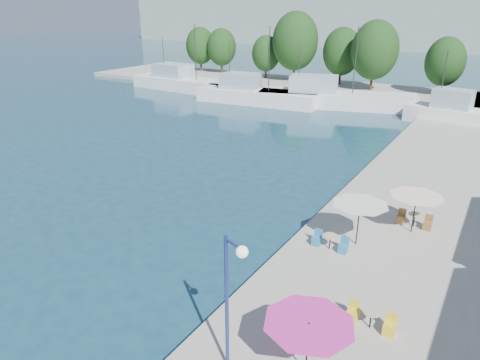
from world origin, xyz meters
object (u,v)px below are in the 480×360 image
Objects in this scene: trawler_02 at (254,95)px; street_lamp at (232,284)px; umbrella_white at (360,209)px; trawler_03 at (332,98)px; umbrella_cream at (416,200)px; trawler_04 at (466,117)px; umbrella_pink at (309,330)px; trawler_01 at (185,83)px.

trawler_02 reaches higher than street_lamp.
trawler_03 is at bearing 112.95° from umbrella_white.
trawler_04 is at bearing 91.04° from umbrella_cream.
trawler_04 is 28.70m from umbrella_cream.
umbrella_white reaches higher than umbrella_cream.
umbrella_pink is 9.19m from umbrella_white.
trawler_01 is 57.04m from street_lamp.
umbrella_white is at bearing 106.71° from street_lamp.
trawler_02 is at bearing 122.68° from umbrella_pink.
trawler_02 is 46.43m from street_lamp.
trawler_02 is 5.96× the size of umbrella_white.
trawler_03 reaches higher than umbrella_cream.
trawler_01 is at bearing 151.69° from street_lamp.
trawler_04 is 4.77× the size of umbrella_cream.
umbrella_white is at bearing -86.25° from trawler_04.
trawler_02 is 25.38m from trawler_04.
street_lamp is (13.44, -43.87, 3.02)m from trawler_03.
umbrella_pink is at bearing -63.26° from trawler_02.
trawler_01 is at bearing -175.26° from trawler_04.
trawler_04 is 4.72× the size of umbrella_white.
umbrella_cream is at bearing 86.07° from umbrella_pink.
trawler_02 is 46.38m from umbrella_pink.
trawler_03 is 45.98m from street_lamp.
trawler_04 is at bearing 87.11° from umbrella_white.
trawler_01 is at bearing 133.11° from umbrella_pink.
street_lamp is at bearing -102.30° from umbrella_cream.
trawler_01 is 50.05m from umbrella_cream.
trawler_01 is at bearing 139.15° from umbrella_white.
trawler_01 is 6.84× the size of umbrella_white.
trawler_03 is 4.04× the size of street_lamp.
trawler_01 reaches higher than street_lamp.
street_lamp is at bearing -86.58° from trawler_04.
trawler_04 reaches higher than umbrella_white.
umbrella_cream is (0.52, -28.66, 1.39)m from trawler_04.
trawler_04 is (25.33, 1.59, 0.00)m from trawler_02.
umbrella_cream is (16.32, -30.70, 1.39)m from trawler_03.
trawler_03 reaches higher than umbrella_pink.
umbrella_cream is (40.06, -29.97, 1.39)m from trawler_01.
umbrella_pink is at bearing -93.93° from umbrella_cream.
street_lamp reaches higher than umbrella_white.
street_lamp is (-2.87, -13.17, 1.62)m from umbrella_cream.
trawler_02 is 6.03× the size of umbrella_cream.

